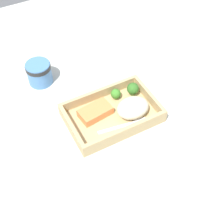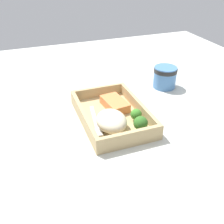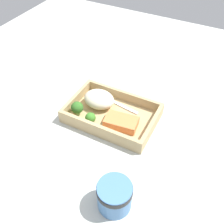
# 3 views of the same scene
# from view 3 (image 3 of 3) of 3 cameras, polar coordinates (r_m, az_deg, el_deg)

# --- Properties ---
(ground_plane) EXTENTS (1.60, 1.60, 0.02)m
(ground_plane) POSITION_cam_3_polar(r_m,az_deg,el_deg) (0.87, 0.00, -1.74)
(ground_plane) COLOR #B9BDB6
(takeout_tray) EXTENTS (0.29, 0.19, 0.01)m
(takeout_tray) POSITION_cam_3_polar(r_m,az_deg,el_deg) (0.86, 0.00, -1.00)
(takeout_tray) COLOR tan
(takeout_tray) RESTS_ON ground_plane
(tray_rim) EXTENTS (0.29, 0.19, 0.04)m
(tray_rim) POSITION_cam_3_polar(r_m,az_deg,el_deg) (0.84, 0.00, 0.12)
(tray_rim) COLOR tan
(tray_rim) RESTS_ON takeout_tray
(salmon_fillet) EXTENTS (0.11, 0.07, 0.03)m
(salmon_fillet) POSITION_cam_3_polar(r_m,az_deg,el_deg) (0.81, 2.00, -2.23)
(salmon_fillet) COLOR #EA7E45
(salmon_fillet) RESTS_ON takeout_tray
(mashed_potatoes) EXTENTS (0.10, 0.08, 0.05)m
(mashed_potatoes) POSITION_cam_3_polar(r_m,az_deg,el_deg) (0.87, -2.83, 2.80)
(mashed_potatoes) COLOR beige
(mashed_potatoes) RESTS_ON takeout_tray
(broccoli_floret_1) EXTENTS (0.04, 0.04, 0.05)m
(broccoli_floret_1) POSITION_cam_3_polar(r_m,az_deg,el_deg) (0.85, -7.59, 0.90)
(broccoli_floret_1) COLOR #7E9D57
(broccoli_floret_1) RESTS_ON takeout_tray
(broccoli_floret_2) EXTENTS (0.03, 0.03, 0.04)m
(broccoli_floret_2) POSITION_cam_3_polar(r_m,az_deg,el_deg) (0.82, -4.71, -1.27)
(broccoli_floret_2) COLOR #75A452
(broccoli_floret_2) RESTS_ON takeout_tray
(fork) EXTENTS (0.16, 0.04, 0.00)m
(fork) POSITION_cam_3_polar(r_m,az_deg,el_deg) (0.90, 0.72, 2.05)
(fork) COLOR silver
(fork) RESTS_ON takeout_tray
(paper_cup) EXTENTS (0.09, 0.09, 0.08)m
(paper_cup) POSITION_cam_3_polar(r_m,az_deg,el_deg) (0.65, 0.56, -17.64)
(paper_cup) COLOR #4677AE
(paper_cup) RESTS_ON ground_plane
(receipt_slip) EXTENTS (0.15, 0.17, 0.00)m
(receipt_slip) POSITION_cam_3_polar(r_m,az_deg,el_deg) (0.77, -11.99, -10.43)
(receipt_slip) COLOR white
(receipt_slip) RESTS_ON ground_plane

